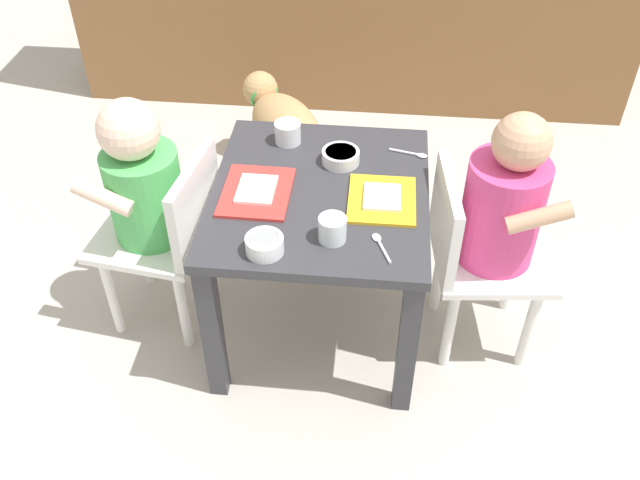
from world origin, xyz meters
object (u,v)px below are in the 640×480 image
at_px(seated_child_left, 148,192).
at_px(dog, 283,124).
at_px(seated_child_right, 498,212).
at_px(spoon_by_left_tray, 381,245).
at_px(food_tray_left, 256,191).
at_px(spoon_by_right_tray, 412,154).
at_px(dining_table, 320,217).
at_px(water_cup_left, 332,230).
at_px(food_tray_right, 382,199).
at_px(cereal_bowl_left_side, 341,156).
at_px(veggie_bowl_far, 264,244).
at_px(water_cup_right, 288,134).

relative_size(seated_child_left, dog, 1.59).
height_order(seated_child_right, spoon_by_left_tray, seated_child_right).
relative_size(dog, spoon_by_left_tray, 4.34).
relative_size(food_tray_left, spoon_by_right_tray, 2.04).
bearing_deg(dining_table, water_cup_left, -75.58).
distance_m(seated_child_right, dog, 0.92).
bearing_deg(food_tray_right, cereal_bowl_left_side, 126.21).
relative_size(spoon_by_left_tray, spoon_by_right_tray, 0.97).
xyz_separation_m(dog, veggie_bowl_far, (0.09, -0.88, 0.25)).
bearing_deg(food_tray_left, water_cup_right, 79.05).
relative_size(water_cup_left, veggie_bowl_far, 0.75).
distance_m(dog, water_cup_right, 0.53).
xyz_separation_m(dining_table, spoon_by_right_tray, (0.22, 0.17, 0.08)).
xyz_separation_m(cereal_bowl_left_side, veggie_bowl_far, (-0.13, -0.35, 0.00)).
distance_m(seated_child_left, food_tray_right, 0.57).
relative_size(veggie_bowl_far, spoon_by_left_tray, 0.85).
relative_size(seated_child_left, cereal_bowl_left_side, 7.12).
bearing_deg(dining_table, seated_child_right, -1.38).
height_order(water_cup_right, spoon_by_right_tray, water_cup_right).
height_order(dining_table, food_tray_left, food_tray_left).
height_order(dog, cereal_bowl_left_side, cereal_bowl_left_side).
bearing_deg(spoon_by_right_tray, spoon_by_left_tray, -100.81).
distance_m(seated_child_left, veggie_bowl_far, 0.39).
relative_size(dining_table, seated_child_right, 0.85).
xyz_separation_m(food_tray_right, spoon_by_left_tray, (0.00, -0.16, -0.00)).
bearing_deg(spoon_by_right_tray, dog, 130.40).
relative_size(dining_table, water_cup_right, 8.54).
bearing_deg(food_tray_right, food_tray_left, 180.00).
xyz_separation_m(water_cup_left, spoon_by_right_tray, (0.17, 0.34, -0.02)).
relative_size(food_tray_right, spoon_by_left_tray, 1.89).
xyz_separation_m(seated_child_right, spoon_by_right_tray, (-0.20, 0.18, 0.03)).
relative_size(seated_child_right, cereal_bowl_left_side, 7.31).
relative_size(veggie_bowl_far, spoon_by_right_tray, 0.83).
bearing_deg(water_cup_right, spoon_by_right_tray, -4.78).
bearing_deg(food_tray_right, seated_child_left, 178.25).
bearing_deg(spoon_by_right_tray, dining_table, -141.80).
relative_size(seated_child_left, veggie_bowl_far, 8.12).
bearing_deg(cereal_bowl_left_side, spoon_by_left_tray, -70.03).
bearing_deg(seated_child_right, veggie_bowl_far, -157.06).
bearing_deg(dog, cereal_bowl_left_side, -66.62).
relative_size(food_tray_left, water_cup_left, 3.28).
distance_m(food_tray_left, water_cup_left, 0.24).
xyz_separation_m(seated_child_left, food_tray_left, (0.27, -0.02, 0.03)).
relative_size(seated_child_right, spoon_by_left_tray, 7.08).
distance_m(dog, spoon_by_left_tray, 0.93).
distance_m(food_tray_right, spoon_by_left_tray, 0.16).
bearing_deg(water_cup_right, dog, 100.81).
distance_m(food_tray_left, cereal_bowl_left_side, 0.24).
xyz_separation_m(dining_table, cereal_bowl_left_side, (0.04, 0.12, 0.10)).
bearing_deg(seated_child_right, cereal_bowl_left_side, 161.18).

